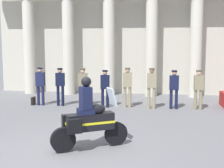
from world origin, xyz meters
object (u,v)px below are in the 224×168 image
Objects in this scene: officer_in_row_5 at (152,85)px; motorcycle_with_rider at (88,119)px; officer_in_row_2 at (83,84)px; officer_in_row_6 at (174,86)px; officer_in_row_0 at (40,83)px; briefcase_on_ground at (33,101)px; officer_in_row_1 at (60,84)px; officer_in_row_4 at (127,84)px; officer_in_row_7 at (199,87)px; officer_in_row_3 at (105,86)px.

motorcycle_with_rider is (-1.52, -5.41, -0.24)m from officer_in_row_5.
officer_in_row_2 reaches higher than officer_in_row_6.
officer_in_row_0 is at bearing 91.51° from motorcycle_with_rider.
officer_in_row_6 reaches higher than briefcase_on_ground.
motorcycle_with_rider is (2.55, -5.49, -0.21)m from officer_in_row_1.
officer_in_row_0 is 0.98× the size of officer_in_row_5.
briefcase_on_ground is (-6.34, -0.02, -0.80)m from officer_in_row_6.
officer_in_row_5 reaches higher than officer_in_row_4.
officer_in_row_6 is 0.87× the size of motorcycle_with_rider.
officer_in_row_1 is at bearing -3.03° from officer_in_row_7.
officer_in_row_5 is at bearing 176.16° from officer_in_row_3.
officer_in_row_4 is 4.86× the size of briefcase_on_ground.
officer_in_row_0 reaches higher than officer_in_row_1.
officer_in_row_1 is 4.08m from officer_in_row_5.
officer_in_row_2 is at bearing -3.50° from officer_in_row_6.
officer_in_row_7 reaches higher than officer_in_row_3.
officer_in_row_6 is (0.95, 0.13, -0.06)m from officer_in_row_5.
officer_in_row_0 is 5.96m from officer_in_row_6.
officer_in_row_5 is 0.92× the size of motorcycle_with_rider.
officer_in_row_4 is at bearing 0.96° from briefcase_on_ground.
officer_in_row_5 is 4.87× the size of briefcase_on_ground.
officer_in_row_3 is at bearing -3.84° from officer_in_row_5.
officer_in_row_0 is 1.05× the size of officer_in_row_3.
officer_in_row_1 is at bearing 177.55° from officer_in_row_0.
officer_in_row_3 is at bearing 169.57° from officer_in_row_2.
officer_in_row_2 is at bearing -3.84° from officer_in_row_7.
officer_in_row_7 is (1.96, 0.10, -0.04)m from officer_in_row_5.
officer_in_row_1 is 0.90× the size of motorcycle_with_rider.
briefcase_on_ground is (-3.37, 0.09, -0.79)m from officer_in_row_3.
officer_in_row_4 is 2.00m from officer_in_row_6.
briefcase_on_ground is (-0.38, 0.04, -0.84)m from officer_in_row_0.
officer_in_row_0 is at bearing -2.45° from officer_in_row_1.
officer_in_row_7 is at bearing 176.97° from officer_in_row_1.
officer_in_row_3 is 0.87× the size of motorcycle_with_rider.
officer_in_row_0 is 0.93m from officer_in_row_1.
officer_in_row_4 is (3.96, 0.11, 0.02)m from officer_in_row_0.
briefcase_on_ground is at bearing 94.06° from motorcycle_with_rider.
officer_in_row_7 is at bearing 174.85° from officer_in_row_6.
officer_in_row_5 is 1.04× the size of officer_in_row_7.
officer_in_row_7 is 7.39m from briefcase_on_ground.
officer_in_row_6 is (2.00, -0.05, -0.06)m from officer_in_row_4.
officer_in_row_6 reaches higher than officer_in_row_3.
officer_in_row_1 is at bearing -2.60° from officer_in_row_6.
officer_in_row_1 is 3.03m from officer_in_row_4.
motorcycle_with_rider is (-0.47, -5.59, -0.24)m from officer_in_row_4.
briefcase_on_ground is at bearing -4.63° from officer_in_row_3.
briefcase_on_ground is (-1.31, 0.03, -0.83)m from officer_in_row_1.
officer_in_row_1 is at bearing -1.20° from briefcase_on_ground.
officer_in_row_1 is at bearing -1.29° from officer_in_row_4.
officer_in_row_2 reaches higher than briefcase_on_ground.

